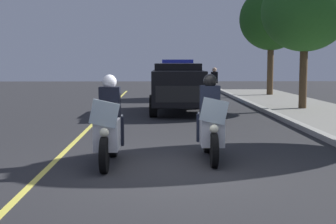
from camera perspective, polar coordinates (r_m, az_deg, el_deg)
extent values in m
plane|color=#28282B|center=(8.74, 0.26, -7.02)|extent=(80.00, 80.00, 0.00)
cube|color=#E0D14C|center=(8.96, -14.45, -6.85)|extent=(48.00, 0.12, 0.01)
cylinder|color=black|center=(8.60, -7.56, -5.10)|extent=(0.64, 0.13, 0.64)
cylinder|color=black|center=(10.07, -6.49, -3.47)|extent=(0.64, 0.15, 0.64)
cube|color=white|center=(9.26, -7.02, -2.42)|extent=(1.21, 0.46, 0.56)
ellipsoid|color=white|center=(9.18, -7.08, -0.61)|extent=(0.57, 0.33, 0.24)
cube|color=silver|center=(8.59, -7.55, -0.19)|extent=(0.07, 0.56, 0.53)
sphere|color=#F9F4CC|center=(8.57, -7.57, -2.43)|extent=(0.17, 0.17, 0.17)
sphere|color=red|center=(8.75, -8.47, -0.55)|extent=(0.09, 0.09, 0.09)
sphere|color=#1933F2|center=(8.71, -6.39, -0.56)|extent=(0.09, 0.09, 0.09)
cube|color=black|center=(9.43, -6.90, 1.16)|extent=(0.29, 0.41, 0.60)
cube|color=black|center=(9.41, -5.69, -2.27)|extent=(0.18, 0.14, 0.56)
cube|color=black|center=(9.46, -8.11, -2.26)|extent=(0.18, 0.14, 0.56)
sphere|color=silver|center=(9.38, -6.95, 3.58)|extent=(0.28, 0.28, 0.28)
cylinder|color=black|center=(9.02, 5.49, -4.56)|extent=(0.64, 0.13, 0.64)
cylinder|color=black|center=(10.49, 4.66, -3.06)|extent=(0.64, 0.15, 0.64)
cube|color=silver|center=(9.69, 5.07, -2.03)|extent=(1.21, 0.46, 0.56)
ellipsoid|color=silver|center=(9.60, 5.12, -0.29)|extent=(0.57, 0.33, 0.24)
cube|color=silver|center=(9.02, 5.47, 0.12)|extent=(0.07, 0.56, 0.53)
sphere|color=#F9F4CC|center=(9.00, 5.49, -2.01)|extent=(0.17, 0.17, 0.17)
sphere|color=red|center=(9.14, 4.39, -0.23)|extent=(0.09, 0.09, 0.09)
sphere|color=#1933F2|center=(9.17, 6.38, -0.23)|extent=(0.09, 0.09, 0.09)
cube|color=black|center=(9.86, 4.98, 1.39)|extent=(0.29, 0.41, 0.60)
cube|color=black|center=(9.88, 6.14, -1.88)|extent=(0.18, 0.14, 0.56)
cube|color=black|center=(9.84, 3.82, -1.89)|extent=(0.18, 0.14, 0.56)
sphere|color=black|center=(9.81, 5.01, 3.70)|extent=(0.28, 0.28, 0.28)
cube|color=black|center=(18.61, 1.15, 3.06)|extent=(4.93, 1.99, 1.24)
cube|color=black|center=(18.89, 1.14, 5.23)|extent=(2.43, 1.79, 0.36)
cube|color=#2633D8|center=(18.69, 1.15, 6.02)|extent=(0.30, 1.20, 0.14)
cube|color=black|center=(16.23, 1.37, 2.14)|extent=(0.15, 1.62, 0.56)
cylinder|color=black|center=(17.16, 4.29, 0.73)|extent=(0.81, 0.29, 0.80)
cylinder|color=black|center=(17.11, -1.73, 0.72)|extent=(0.81, 0.29, 0.80)
cylinder|color=black|center=(20.24, 3.59, 1.53)|extent=(0.81, 0.29, 0.80)
cylinder|color=black|center=(20.20, -1.52, 1.53)|extent=(0.81, 0.29, 0.80)
cylinder|color=black|center=(23.06, 5.63, 1.88)|extent=(0.66, 0.05, 0.66)
cylinder|color=black|center=(24.15, 5.36, 2.07)|extent=(0.66, 0.05, 0.66)
cube|color=blue|center=(23.59, 5.50, 2.63)|extent=(1.00, 0.08, 0.36)
cube|color=black|center=(23.61, 5.50, 4.09)|extent=(0.25, 0.32, 0.56)
sphere|color=tan|center=(23.57, 5.52, 5.01)|extent=(0.22, 0.22, 0.22)
cylinder|color=#4C3823|center=(20.09, 15.72, 3.96)|extent=(0.31, 0.31, 2.47)
ellipsoid|color=#286023|center=(20.18, 15.94, 11.41)|extent=(3.46, 3.46, 3.18)
cylinder|color=#4C3823|center=(28.02, 12.02, 4.92)|extent=(0.35, 0.35, 2.83)
ellipsoid|color=#1E4C19|center=(28.11, 12.15, 10.73)|extent=(3.57, 3.57, 3.49)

